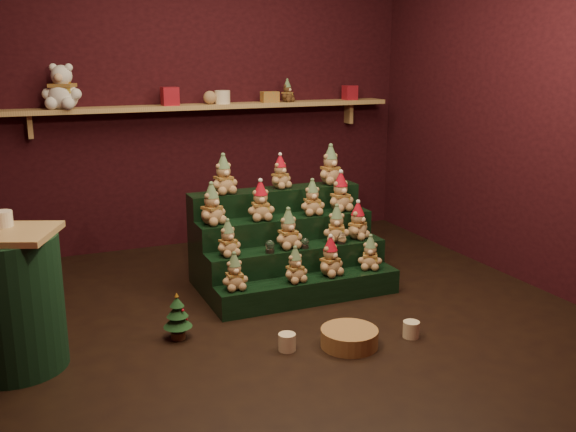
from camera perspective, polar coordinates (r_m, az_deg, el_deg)
name	(u,v)px	position (r m, az deg, el deg)	size (l,w,h in m)	color
ground	(287,315)	(4.51, -0.06, -8.80)	(4.00, 4.00, 0.00)	black
back_wall	(201,94)	(6.10, -7.77, 10.69)	(4.00, 0.10, 2.80)	black
front_wall	(513,159)	(2.43, 19.34, 4.80)	(4.00, 0.10, 2.80)	black
right_wall	(534,103)	(5.31, 21.03, 9.38)	(0.10, 4.00, 2.80)	black
back_shelf	(206,107)	(5.94, -7.27, 9.59)	(3.60, 0.26, 0.24)	tan
riser_tier_front	(309,290)	(4.71, 1.91, -6.60)	(1.40, 0.22, 0.18)	black
riser_tier_midfront	(297,269)	(4.87, 0.82, -4.76)	(1.40, 0.22, 0.36)	black
riser_tier_midback	(286,250)	(5.03, -0.20, -3.04)	(1.40, 0.22, 0.54)	black
riser_tier_back	(275,232)	(5.20, -1.14, -1.43)	(1.40, 0.22, 0.72)	black
teddy_0	(234,272)	(4.44, -4.79, -4.94)	(0.18, 0.17, 0.26)	tan
teddy_1	(295,265)	(4.57, 0.64, -4.36)	(0.18, 0.16, 0.25)	tan
teddy_2	(330,256)	(4.71, 3.78, -3.61)	(0.20, 0.18, 0.28)	tan
teddy_3	(370,253)	(4.88, 7.32, -3.24)	(0.18, 0.16, 0.26)	tan
teddy_4	(228,238)	(4.59, -5.37, -1.96)	(0.18, 0.17, 0.26)	tan
teddy_5	(288,229)	(4.74, 0.02, -1.14)	(0.21, 0.19, 0.29)	tan
teddy_6	(337,224)	(4.91, 4.34, -0.71)	(0.20, 0.18, 0.28)	tan
teddy_7	(358,221)	(5.01, 6.21, -0.44)	(0.20, 0.18, 0.28)	tan
teddy_8	(212,204)	(4.74, -6.80, 1.05)	(0.22, 0.19, 0.30)	tan
teddy_9	(261,201)	(4.84, -2.45, 1.34)	(0.21, 0.19, 0.29)	tan
teddy_10	(312,197)	(5.00, 2.17, 1.65)	(0.19, 0.17, 0.27)	tan
teddy_11	(340,192)	(5.13, 4.68, 2.13)	(0.22, 0.20, 0.30)	tan
teddy_12	(223,175)	(4.93, -5.76, 3.69)	(0.21, 0.19, 0.30)	tan
teddy_13	(280,172)	(5.11, -0.70, 3.93)	(0.18, 0.17, 0.26)	tan
teddy_14	(330,165)	(5.30, 3.79, 4.56)	(0.22, 0.20, 0.31)	tan
snow_globe_a	(270,246)	(4.65, -1.62, -2.73)	(0.07, 0.07, 0.09)	black
snow_globe_b	(305,243)	(4.76, 1.53, -2.42)	(0.06, 0.06, 0.08)	black
snow_globe_c	(341,238)	(4.89, 4.77, -1.94)	(0.07, 0.07, 0.09)	black
side_table	(11,301)	(3.98, -23.39, -6.98)	(0.66, 0.61, 0.82)	tan
table_ornament	(2,219)	(3.94, -24.05, -0.23)	(0.11, 0.11, 0.09)	beige
mini_christmas_tree	(177,316)	(4.16, -9.80, -8.78)	(0.18, 0.18, 0.31)	#4B2E1A
mug_left	(287,342)	(3.99, -0.09, -11.15)	(0.11, 0.11, 0.11)	beige
mug_right	(411,329)	(4.23, 10.89, -9.87)	(0.11, 0.11, 0.11)	beige
wicker_basket	(349,338)	(4.06, 5.47, -10.71)	(0.36, 0.36, 0.11)	#98673D
white_bear	(62,81)	(5.67, -19.46, 11.29)	(0.33, 0.30, 0.46)	white
brown_bear	(287,91)	(6.16, -0.06, 11.06)	(0.15, 0.13, 0.20)	#4B3019
gift_tin_red_a	(170,96)	(5.82, -10.46, 10.42)	(0.14, 0.14, 0.16)	#AA1A29
gift_tin_cream	(222,97)	(5.95, -5.85, 10.47)	(0.14, 0.14, 0.12)	beige
gift_tin_red_b	(350,93)	(6.46, 5.52, 10.86)	(0.12, 0.12, 0.14)	#AA1A29
shelf_plush_ball	(210,97)	(5.91, -6.95, 10.42)	(0.12, 0.12, 0.12)	tan
scarf_gift_box	(270,97)	(6.10, -1.63, 10.53)	(0.16, 0.10, 0.10)	#C3561B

